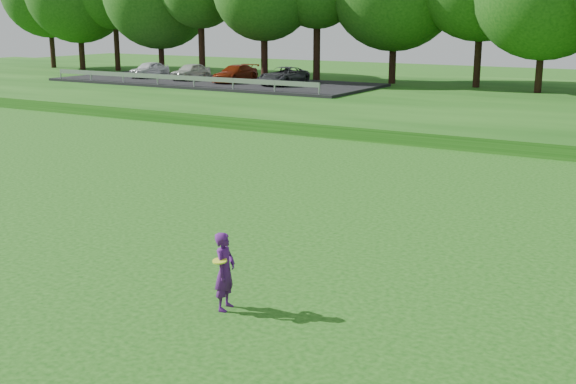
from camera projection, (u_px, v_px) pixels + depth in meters
The scene contains 5 objects.
ground at pixel (199, 324), 12.94m from camera, with size 140.00×140.00×0.00m, color #13470D.
berm at pixel (562, 107), 41.29m from camera, with size 130.00×30.00×0.60m, color #13470D.
walking_path at pixel (496, 149), 29.66m from camera, with size 130.00×1.60×0.04m, color gray.
parking_lot at pixel (216, 78), 51.78m from camera, with size 24.00×9.00×1.38m.
woman at pixel (225, 271), 13.42m from camera, with size 0.46×0.63×1.50m.
Camera 1 is at (7.48, -9.52, 5.38)m, focal length 45.00 mm.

